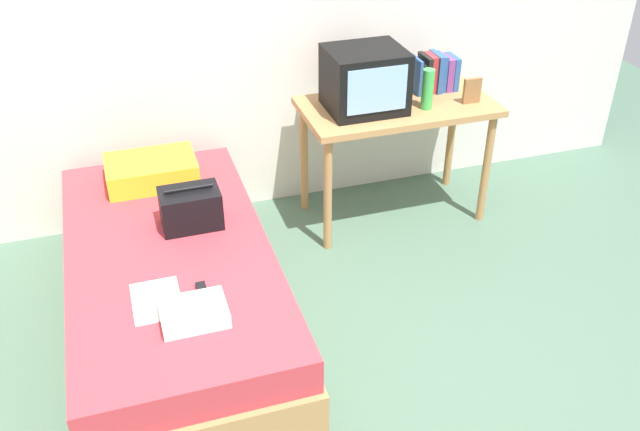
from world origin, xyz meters
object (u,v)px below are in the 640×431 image
Objects in this scene: magazine at (157,300)px; desk at (397,119)px; handbag at (191,208)px; remote_dark at (203,294)px; pillow at (152,171)px; bed at (174,288)px; picture_frame at (472,91)px; tv at (365,80)px; water_bottle at (428,89)px; folded_towel at (194,313)px; book_row at (434,73)px.

desk is at bearing 34.02° from magazine.
handbag is at bearing -159.05° from desk.
magazine is 0.20m from remote_dark.
magazine is (-0.10, -1.07, -0.06)m from pillow.
bed is 12.97× the size of picture_frame.
tv is at bearing 43.11° from remote_dark.
bed is 2.08m from picture_frame.
water_bottle is (0.35, -0.11, -0.06)m from tv.
tv is 1.79m from magazine.
bed is at bearing -163.73° from picture_frame.
picture_frame reaches higher than desk.
picture_frame is (1.91, 0.56, 0.61)m from bed.
tv is at bearing 24.44° from handbag.
bed is at bearing -152.01° from tv.
handbag is at bearing -167.44° from picture_frame.
water_bottle is 0.83× the size of magazine.
handbag is (-1.76, -0.39, -0.25)m from picture_frame.
magazine is 0.22m from folded_towel.
picture_frame is (0.42, -0.12, 0.18)m from desk.
bed is 0.51m from remote_dark.
water_bottle is 1.65m from pillow.
book_row is (0.29, 0.13, 0.21)m from desk.
tv is (-0.22, -0.00, 0.28)m from desk.
pillow is at bearing 105.44° from handbag.
book_row is 1.81m from pillow.
handbag is 1.03× the size of magazine.
picture_frame is at bearing 16.27° from bed.
handbag is (0.14, -0.52, 0.03)m from pillow.
picture_frame is (0.64, -0.12, -0.10)m from tv.
book_row reaches higher than remote_dark.
folded_towel is (-0.11, -0.72, -0.07)m from handbag.
picture_frame reaches higher than handbag.
handbag is at bearing -158.52° from book_row.
water_bottle is 1.97m from folded_towel.
tv is (1.27, 0.67, 0.71)m from bed.
book_row is at bearing 36.12° from remote_dark.
desk is 0.28m from water_bottle.
handbag is 0.62m from magazine.
desk reaches higher than handbag.
bed is 4.06× the size of pillow.
remote_dark is (0.20, -0.02, 0.01)m from magazine.
magazine is (-1.37, -1.07, -0.45)m from tv.
water_bottle reaches higher than desk.
handbag reaches higher than folded_towel.
pillow is at bearing 179.75° from tv.
book_row is at bearing 38.14° from folded_towel.
bed is 1.69m from desk.
picture_frame is (0.29, -0.01, -0.04)m from water_bottle.
water_bottle is (1.62, 0.57, 0.65)m from bed.
handbag is (-1.47, -0.40, -0.30)m from water_bottle.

